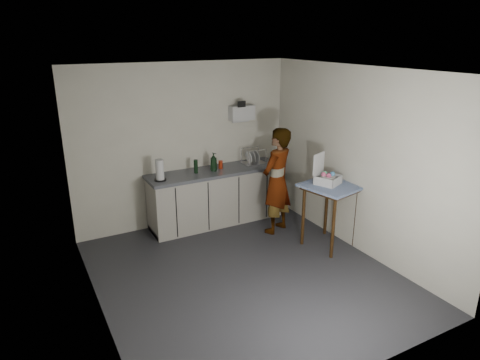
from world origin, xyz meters
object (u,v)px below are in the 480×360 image
side_table (331,193)px  dish_rack (253,160)px  dark_bottle (196,166)px  paper_towel (160,171)px  soda_can (221,165)px  bakery_box (327,177)px  soap_bottle (214,162)px  kitchen_counter (216,198)px  standing_man (277,181)px

side_table → dish_rack: 1.63m
dark_bottle → paper_towel: 0.62m
soda_can → bakery_box: bearing=-57.7°
dark_bottle → paper_towel: (-0.61, -0.08, 0.04)m
soap_bottle → dish_rack: soap_bottle is taller
kitchen_counter → soda_can: bearing=17.6°
soda_can → standing_man: bearing=-53.5°
soap_bottle → dark_bottle: 0.30m
side_table → standing_man: (-0.41, 0.79, 0.01)m
standing_man → bakery_box: bearing=92.2°
kitchen_counter → dark_bottle: dark_bottle is taller
standing_man → bakery_box: standing_man is taller
soap_bottle → bakery_box: (1.11, -1.44, -0.01)m
paper_towel → dish_rack: (1.67, 0.10, -0.09)m
standing_man → paper_towel: (-1.64, 0.68, 0.23)m
standing_man → bakery_box: (0.37, -0.72, 0.21)m
side_table → dish_rack: bearing=91.2°
soap_bottle → paper_towel: (-0.90, -0.04, 0.00)m
standing_man → soda_can: size_ratio=12.74×
paper_towel → bakery_box: (2.01, -1.40, -0.02)m
soda_can → dish_rack: dish_rack is taller
soda_can → dark_bottle: 0.45m
soda_can → bakery_box: size_ratio=0.30×
dish_rack → bakery_box: 1.54m
soda_can → kitchen_counter: bearing=-162.4°
side_table → bakery_box: bearing=106.2°
standing_man → dark_bottle: size_ratio=7.74×
kitchen_counter → side_table: 1.94m
dark_bottle → paper_towel: size_ratio=0.67×
standing_man → dish_rack: size_ratio=4.45×
standing_man → soap_bottle: bearing=-69.5°
standing_man → dish_rack: bearing=-117.0°
kitchen_counter → soda_can: 0.56m
bakery_box → standing_man: bearing=94.0°
side_table → dark_bottle: size_ratio=4.40×
soap_bottle → paper_towel: bearing=-177.2°
dish_rack → soap_bottle: bearing=-175.5°
side_table → bakery_box: (-0.04, 0.07, 0.22)m
standing_man → dark_bottle: bearing=-61.3°
side_table → soda_can: 1.87m
kitchen_counter → bakery_box: bakery_box is taller
side_table → paper_towel: (-2.05, 1.47, 0.23)m
soap_bottle → dark_bottle: soap_bottle is taller
dish_rack → bakery_box: size_ratio=0.87×
kitchen_counter → side_table: (1.10, -1.55, 0.40)m
paper_towel → dish_rack: paper_towel is taller
side_table → soap_bottle: (-1.15, 1.51, 0.23)m
standing_man → bakery_box: 0.84m
soda_can → bakery_box: bakery_box is taller
dish_rack → bakery_box: bearing=-77.1°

